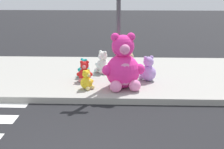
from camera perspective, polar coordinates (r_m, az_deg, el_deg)
The scene contains 9 objects.
sidewalk at distance 9.95m, azimuth -4.62°, elevation -0.18°, with size 28.00×4.40×0.15m, color #9E9B93.
sign_pole at distance 8.77m, azimuth 1.10°, elevation 9.58°, with size 0.56×0.11×3.20m.
plush_pink_large at distance 8.38m, azimuth 1.87°, elevation 1.35°, with size 1.05×0.96×1.38m.
plush_tan at distance 9.85m, azimuth 2.74°, elevation 1.68°, with size 0.47×0.46×0.65m.
plush_yellow at distance 8.42m, azimuth -4.22°, elevation -1.13°, with size 0.35×0.35×0.49m.
plush_white at distance 9.91m, azimuth -1.60°, elevation 1.79°, with size 0.46×0.46×0.65m.
plush_lavender at distance 9.14m, azimuth 6.00°, elevation 0.64°, with size 0.47×0.49×0.68m.
plush_red at distance 9.07m, azimuth -4.59°, elevation 0.24°, with size 0.43×0.37×0.55m.
plush_teal at distance 9.50m, azimuth -4.74°, elevation 0.84°, with size 0.37×0.37×0.52m.
Camera 1 is at (1.18, -4.33, 2.70)m, focal length 54.80 mm.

